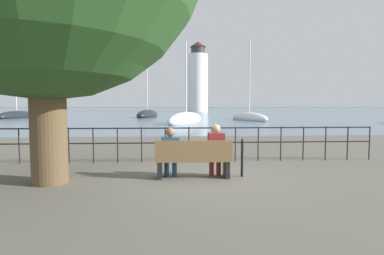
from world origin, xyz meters
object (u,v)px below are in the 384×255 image
(sailboat_1, at_px, (147,115))
(harbor_lighthouse, at_px, (198,79))
(sailboat_0, at_px, (249,118))
(park_bench, at_px, (193,160))
(closed_umbrella, at_px, (242,155))
(sailboat_2, at_px, (186,120))
(seated_person_left, at_px, (170,150))
(sailboat_3, at_px, (17,116))
(seated_person_right, at_px, (216,148))

(sailboat_1, relative_size, harbor_lighthouse, 0.43)
(sailboat_0, relative_size, sailboat_1, 1.07)
(park_bench, distance_m, closed_umbrella, 1.17)
(sailboat_0, distance_m, sailboat_1, 16.48)
(sailboat_0, distance_m, sailboat_2, 9.19)
(sailboat_1, distance_m, sailboat_2, 16.59)
(park_bench, relative_size, sailboat_1, 0.20)
(closed_umbrella, xyz_separation_m, sailboat_0, (7.16, 27.37, -0.20))
(seated_person_left, bearing_deg, sailboat_2, 86.66)
(harbor_lighthouse, bearing_deg, sailboat_3, -121.55)
(seated_person_right, xyz_separation_m, sailboat_0, (7.79, 27.40, -0.36))
(sailboat_0, bearing_deg, seated_person_left, -127.78)
(park_bench, relative_size, sailboat_2, 0.21)
(sailboat_3, bearing_deg, sailboat_1, 18.28)
(park_bench, xyz_separation_m, sailboat_0, (8.32, 27.47, -0.11))
(park_bench, xyz_separation_m, closed_umbrella, (1.17, 0.10, 0.09))
(seated_person_left, xyz_separation_m, closed_umbrella, (1.70, 0.03, -0.13))
(seated_person_left, relative_size, closed_umbrella, 1.26)
(closed_umbrella, distance_m, sailboat_1, 38.33)
(sailboat_0, bearing_deg, seated_person_right, -125.73)
(park_bench, distance_m, harbor_lighthouse, 83.15)
(sailboat_3, distance_m, harbor_lighthouse, 55.67)
(closed_umbrella, bearing_deg, park_bench, -174.86)
(sailboat_2, bearing_deg, sailboat_3, 172.20)
(park_bench, distance_m, sailboat_0, 28.71)
(seated_person_left, height_order, seated_person_right, seated_person_right)
(park_bench, height_order, seated_person_right, seated_person_right)
(harbor_lighthouse, bearing_deg, park_bench, -94.73)
(seated_person_right, relative_size, sailboat_0, 0.13)
(park_bench, xyz_separation_m, seated_person_right, (0.53, 0.08, 0.25))
(sailboat_3, bearing_deg, sailboat_0, -4.70)
(sailboat_2, bearing_deg, closed_umbrella, -66.31)
(park_bench, bearing_deg, sailboat_0, 73.15)
(sailboat_3, xyz_separation_m, harbor_lighthouse, (28.73, 46.79, 9.23))
(harbor_lighthouse, bearing_deg, sailboat_1, -104.12)
(park_bench, distance_m, seated_person_left, 0.58)
(sailboat_1, height_order, sailboat_3, sailboat_3)
(park_bench, relative_size, sailboat_3, 0.14)
(park_bench, height_order, closed_umbrella, closed_umbrella)
(closed_umbrella, distance_m, sailboat_3, 42.31)
(park_bench, bearing_deg, harbor_lighthouse, 85.27)
(closed_umbrella, xyz_separation_m, harbor_lighthouse, (5.65, 82.25, 9.08))
(seated_person_right, relative_size, harbor_lighthouse, 0.06)
(sailboat_2, xyz_separation_m, sailboat_3, (-22.67, 13.32, 0.02))
(sailboat_3, relative_size, harbor_lighthouse, 0.63)
(closed_umbrella, height_order, sailboat_2, sailboat_2)
(park_bench, height_order, sailboat_0, sailboat_0)
(sailboat_0, height_order, sailboat_3, sailboat_3)
(sailboat_1, bearing_deg, seated_person_left, -73.19)
(sailboat_0, bearing_deg, sailboat_1, 120.29)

